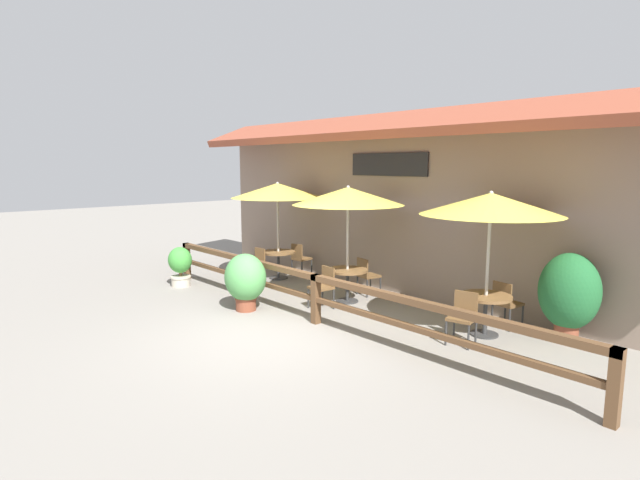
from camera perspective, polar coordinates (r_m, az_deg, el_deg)
name	(u,v)px	position (r m, az deg, el deg)	size (l,w,h in m)	color
ground_plane	(272,336)	(9.02, -5.56, -10.83)	(60.00, 60.00, 0.00)	gray
building_facade	(417,202)	(11.46, 11.00, 4.30)	(14.28, 1.49, 4.23)	gray
patio_railing	(316,288)	(9.45, -0.49, -5.48)	(10.40, 0.14, 0.95)	brown
patio_umbrella_near	(278,191)	(13.02, -4.88, 5.64)	(2.41, 2.41, 2.56)	#B7B2A8
dining_table_near	(278,257)	(13.23, -4.78, -1.93)	(0.89, 0.89, 0.73)	brown
chair_near_streetside	(256,263)	(12.89, -7.31, -2.64)	(0.43, 0.43, 0.88)	brown
chair_near_wallside	(300,257)	(13.59, -2.29, -1.99)	(0.46, 0.46, 0.88)	brown
patio_umbrella_middle	(348,196)	(10.73, 3.22, 5.03)	(2.41, 2.41, 2.56)	#B7B2A8
dining_table_middle	(347,276)	(10.97, 3.15, -4.11)	(0.89, 0.89, 0.73)	brown
chair_middle_streetside	(323,285)	(10.49, 0.40, -5.17)	(0.45, 0.45, 0.88)	brown
chair_middle_wallside	(367,274)	(11.57, 5.36, -3.91)	(0.49, 0.49, 0.88)	brown
patio_umbrella_far	(491,204)	(9.01, 18.94, 3.90)	(2.41, 2.41, 2.56)	#B7B2A8
dining_table_far	(486,303)	(9.30, 18.41, -6.87)	(0.89, 0.89, 0.73)	brown
chair_far_streetside	(463,315)	(8.80, 16.03, -8.23)	(0.50, 0.50, 0.88)	brown
chair_far_wallside	(506,302)	(9.87, 20.47, -6.62)	(0.48, 0.48, 0.88)	brown
potted_plant_corner_fern	(245,279)	(10.42, -8.53, -4.46)	(0.92, 0.83, 1.19)	brown
potted_plant_tall_tropical	(180,265)	(12.84, -15.69, -2.72)	(0.63, 0.56, 0.98)	#B7AD99
potted_plant_small_flowering	(569,293)	(9.43, 26.57, -5.45)	(1.00, 0.90, 1.54)	brown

